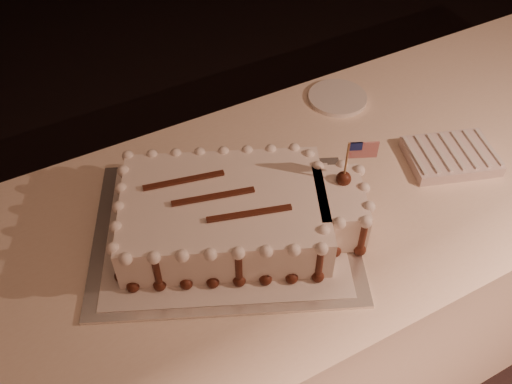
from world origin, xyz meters
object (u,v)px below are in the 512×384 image
sheet_cake (238,213)px  side_plate (338,98)px  cake_board (225,231)px  banquet_table (311,278)px  napkin_stack (451,156)px

sheet_cake → side_plate: bearing=32.6°
side_plate → cake_board: bearing=-150.0°
cake_board → side_plate: size_ratio=3.52×
banquet_table → cake_board: 0.46m
cake_board → side_plate: bearing=54.5°
cake_board → sheet_cake: (0.03, -0.01, 0.06)m
sheet_cake → cake_board: bearing=155.6°
cake_board → napkin_stack: (0.62, -0.06, 0.01)m
sheet_cake → napkin_stack: 0.59m
banquet_table → napkin_stack: bearing=-11.0°
napkin_stack → side_plate: 0.37m
banquet_table → sheet_cake: size_ratio=4.07×
cake_board → sheet_cake: bearing=0.1°
banquet_table → cake_board: size_ratio=4.03×
napkin_stack → banquet_table: bearing=169.0°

